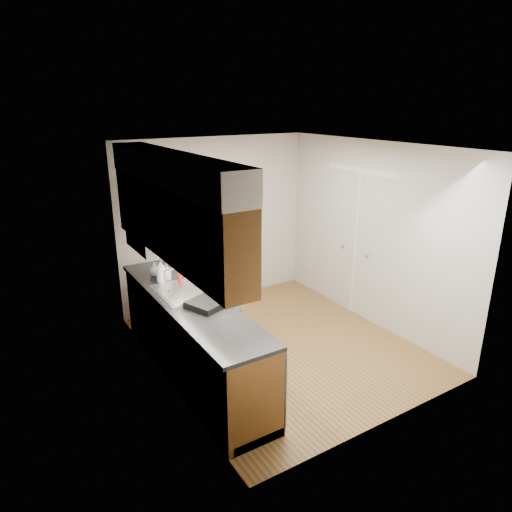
% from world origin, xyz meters
% --- Properties ---
extents(floor, '(3.50, 3.50, 0.00)m').
position_xyz_m(floor, '(0.00, 0.00, 0.00)').
color(floor, olive).
rests_on(floor, ground).
extents(ceiling, '(3.50, 3.50, 0.00)m').
position_xyz_m(ceiling, '(0.00, 0.00, 2.50)').
color(ceiling, white).
rests_on(ceiling, wall_left).
extents(wall_left, '(0.02, 3.50, 2.50)m').
position_xyz_m(wall_left, '(-1.50, 0.00, 1.25)').
color(wall_left, '#BBB7AF').
rests_on(wall_left, floor).
extents(wall_right, '(0.02, 3.50, 2.50)m').
position_xyz_m(wall_right, '(1.50, 0.00, 1.25)').
color(wall_right, '#BBB7AF').
rests_on(wall_right, floor).
extents(wall_back, '(3.00, 0.02, 2.50)m').
position_xyz_m(wall_back, '(0.00, 1.75, 1.25)').
color(wall_back, '#BBB7AF').
rests_on(wall_back, floor).
extents(counter, '(0.64, 2.80, 1.30)m').
position_xyz_m(counter, '(-1.20, -0.00, 0.49)').
color(counter, brown).
rests_on(counter, floor).
extents(upper_cabinets, '(0.47, 2.80, 1.21)m').
position_xyz_m(upper_cabinets, '(-1.33, 0.05, 1.95)').
color(upper_cabinets, brown).
rests_on(upper_cabinets, wall_left).
extents(closet_door, '(0.02, 1.22, 2.05)m').
position_xyz_m(closet_door, '(1.49, 0.30, 1.02)').
color(closet_door, white).
rests_on(closet_door, wall_right).
extents(floor_mat, '(0.61, 0.83, 0.01)m').
position_xyz_m(floor_mat, '(-0.60, 0.20, 0.01)').
color(floor_mat, slate).
rests_on(floor_mat, floor).
extents(person, '(0.47, 0.64, 1.69)m').
position_xyz_m(person, '(-0.60, 0.20, 0.86)').
color(person, '#93ADB3').
rests_on(person, floor_mat).
extents(soap_bottle_a, '(0.12, 0.12, 0.29)m').
position_xyz_m(soap_bottle_a, '(-1.30, 0.60, 1.09)').
color(soap_bottle_a, white).
rests_on(soap_bottle_a, counter).
extents(soap_bottle_b, '(0.12, 0.12, 0.20)m').
position_xyz_m(soap_bottle_b, '(-1.21, 0.66, 1.04)').
color(soap_bottle_b, white).
rests_on(soap_bottle_b, counter).
extents(soap_bottle_c, '(0.18, 0.18, 0.17)m').
position_xyz_m(soap_bottle_c, '(-1.29, 0.86, 1.02)').
color(soap_bottle_c, white).
rests_on(soap_bottle_c, counter).
extents(soda_can, '(0.08, 0.08, 0.12)m').
position_xyz_m(soda_can, '(-1.10, 0.50, 1.00)').
color(soda_can, '#B9301F').
rests_on(soda_can, counter).
extents(steel_can, '(0.08, 0.08, 0.12)m').
position_xyz_m(steel_can, '(-1.03, 0.58, 1.00)').
color(steel_can, '#A5A5AA').
rests_on(steel_can, counter).
extents(dish_rack, '(0.51, 0.48, 0.07)m').
position_xyz_m(dish_rack, '(-1.10, -0.27, 0.97)').
color(dish_rack, black).
rests_on(dish_rack, counter).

